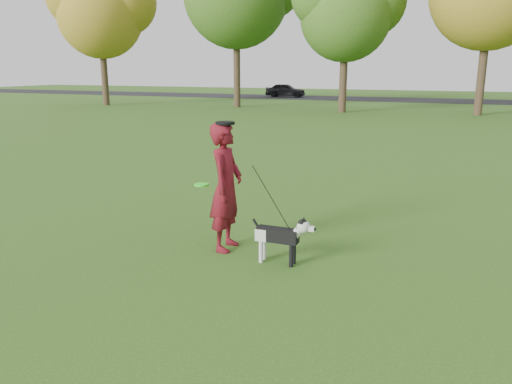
% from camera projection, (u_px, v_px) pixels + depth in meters
% --- Properties ---
extents(ground, '(120.00, 120.00, 0.00)m').
position_uv_depth(ground, '(236.00, 258.00, 7.51)').
color(ground, '#285116').
rests_on(ground, ground).
extents(road, '(120.00, 7.00, 0.02)m').
position_uv_depth(road, '(423.00, 100.00, 43.51)').
color(road, black).
rests_on(road, ground).
extents(man, '(0.54, 0.77, 2.00)m').
position_uv_depth(man, '(226.00, 187.00, 7.67)').
color(man, '#510B17').
rests_on(man, ground).
extents(dog, '(0.97, 0.19, 0.74)m').
position_uv_depth(dog, '(282.00, 234.00, 7.18)').
color(dog, black).
rests_on(dog, ground).
extents(car_left, '(3.93, 1.88, 1.29)m').
position_uv_depth(car_left, '(286.00, 90.00, 47.94)').
color(car_left, black).
rests_on(car_left, road).
extents(man_held_items, '(1.66, 0.43, 1.51)m').
position_uv_depth(man_held_items, '(270.00, 196.00, 7.25)').
color(man_held_items, '#32FF20').
rests_on(man_held_items, ground).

